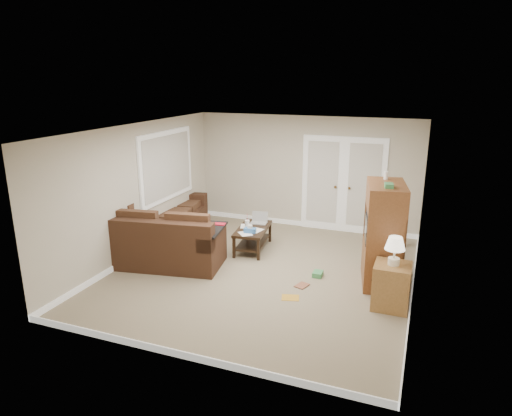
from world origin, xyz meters
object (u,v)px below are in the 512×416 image
at_px(tv_armoire, 383,234).
at_px(side_cabinet, 392,282).
at_px(sectional_sofa, 166,231).
at_px(coffee_table, 253,237).

xyz_separation_m(tv_armoire, side_cabinet, (0.25, -0.84, -0.45)).
bearing_deg(side_cabinet, sectional_sofa, 168.91).
distance_m(sectional_sofa, side_cabinet, 4.46).
bearing_deg(tv_armoire, side_cabinet, -83.69).
xyz_separation_m(coffee_table, side_cabinet, (2.76, -1.48, 0.15)).
distance_m(sectional_sofa, coffee_table, 1.72).
relative_size(sectional_sofa, tv_armoire, 1.75).
distance_m(tv_armoire, side_cabinet, 0.98).
bearing_deg(coffee_table, side_cabinet, -35.26).
relative_size(coffee_table, side_cabinet, 1.06).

